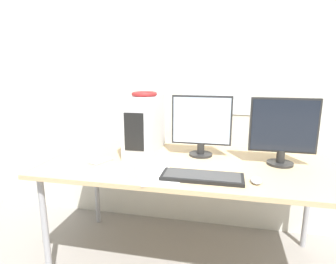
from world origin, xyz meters
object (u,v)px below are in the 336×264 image
(monitor_right_near, at_px, (283,130))
(headphones, at_px, (144,94))
(keyboard, at_px, (202,177))
(mouse, at_px, (256,180))
(monitor_main, at_px, (201,124))
(cell_phone, at_px, (101,161))
(pc_tower, at_px, (145,125))

(monitor_right_near, bearing_deg, headphones, 174.74)
(headphones, bearing_deg, keyboard, -42.74)
(mouse, bearing_deg, monitor_right_near, 61.98)
(monitor_main, height_order, mouse, monitor_main)
(monitor_main, bearing_deg, cell_phone, -156.49)
(mouse, distance_m, cell_phone, 0.99)
(pc_tower, height_order, headphones, headphones)
(monitor_main, distance_m, monitor_right_near, 0.53)
(pc_tower, distance_m, monitor_main, 0.41)
(pc_tower, height_order, monitor_main, monitor_main)
(keyboard, height_order, mouse, mouse)
(keyboard, distance_m, cell_phone, 0.70)
(pc_tower, bearing_deg, cell_phone, -129.37)
(headphones, distance_m, monitor_right_near, 0.96)
(pc_tower, distance_m, cell_phone, 0.41)
(pc_tower, xyz_separation_m, cell_phone, (-0.23, -0.28, -0.20))
(pc_tower, xyz_separation_m, headphones, (0.00, 0.00, 0.22))
(mouse, bearing_deg, keyboard, -179.22)
(monitor_right_near, height_order, cell_phone, monitor_right_near)
(monitor_main, height_order, monitor_right_near, monitor_right_near)
(cell_phone, bearing_deg, headphones, 73.76)
(pc_tower, height_order, keyboard, pc_tower)
(headphones, height_order, mouse, headphones)
(headphones, bearing_deg, cell_phone, -129.28)
(mouse, bearing_deg, headphones, 150.80)
(pc_tower, bearing_deg, mouse, -29.16)
(cell_phone, bearing_deg, monitor_main, 46.56)
(cell_phone, bearing_deg, keyboard, 10.78)
(pc_tower, distance_m, headphones, 0.22)
(pc_tower, bearing_deg, monitor_main, 0.23)
(monitor_right_near, height_order, keyboard, monitor_right_near)
(monitor_right_near, bearing_deg, mouse, -118.02)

